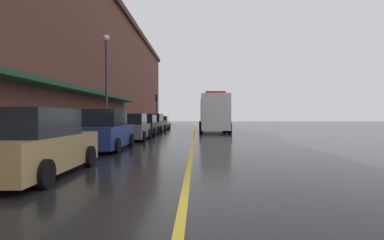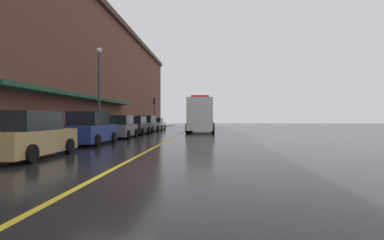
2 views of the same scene
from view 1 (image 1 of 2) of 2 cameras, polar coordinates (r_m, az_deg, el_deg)
The scene contains 14 objects.
ground_plane at distance 30.05m, azimuth 0.47°, elevation -2.19°, with size 112.00×112.00×0.00m, color black.
sidewalk_left at distance 30.73m, azimuth -11.18°, elevation -2.00°, with size 2.40×70.00×0.15m, color gray.
lane_center_stripe at distance 30.05m, azimuth 0.47°, elevation -2.19°, with size 0.16×70.00×0.01m, color gold.
brick_building_left at distance 32.81m, azimuth -25.80°, elevation 9.17°, with size 15.04×64.00×12.76m.
parked_car_0 at distance 8.97m, azimuth -26.76°, elevation -4.08°, with size 1.99×4.66×1.76m.
parked_car_1 at distance 14.81m, azimuth -15.79°, elevation -1.97°, with size 2.06×4.72×1.86m.
parked_car_2 at distance 20.29m, azimuth -11.11°, elevation -1.40°, with size 2.24×4.29×1.70m.
parked_car_3 at distance 25.24m, azimuth -8.78°, elevation -1.01°, with size 2.11×4.36×1.65m.
parked_car_4 at distance 30.37m, azimuth -7.15°, elevation -0.62°, with size 2.20×4.61×1.76m.
parked_car_5 at distance 35.77m, azimuth -5.88°, elevation -0.55°, with size 2.19×4.78×1.53m.
box_truck at distance 30.25m, azimuth 4.03°, elevation 1.18°, with size 2.84×8.72×3.72m.
parking_meter_1 at distance 24.62m, azimuth -12.20°, elevation -0.41°, with size 0.14×0.18×1.33m.
street_lamp_left at distance 22.06m, azimuth -15.54°, elevation 8.14°, with size 0.44×0.44×6.94m.
traffic_light_near at distance 42.40m, azimuth -6.57°, elevation 2.94°, with size 0.38×0.36×4.30m.
Camera 1 is at (0.25, -5.00, 1.57)m, focal length 28.87 mm.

